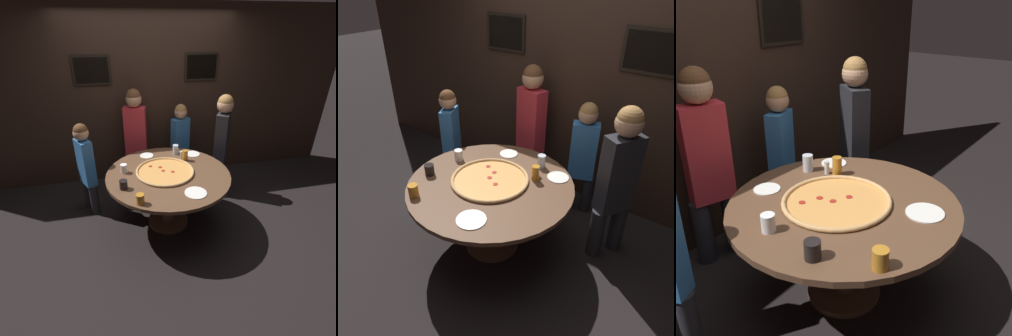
% 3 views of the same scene
% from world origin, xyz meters
% --- Properties ---
extents(ground_plane, '(24.00, 24.00, 0.00)m').
position_xyz_m(ground_plane, '(0.00, 0.00, 0.00)').
color(ground_plane, black).
extents(back_wall, '(6.40, 0.08, 2.60)m').
position_xyz_m(back_wall, '(0.00, 1.34, 1.30)').
color(back_wall, black).
rests_on(back_wall, ground_plane).
extents(dining_table, '(1.49, 1.49, 0.74)m').
position_xyz_m(dining_table, '(0.00, 0.00, 0.60)').
color(dining_table, brown).
rests_on(dining_table, ground_plane).
extents(giant_pizza, '(0.71, 0.71, 0.03)m').
position_xyz_m(giant_pizza, '(-0.03, 0.03, 0.75)').
color(giant_pizza, '#E0994C').
rests_on(giant_pizza, dining_table).
extents(drink_cup_front_edge, '(0.08, 0.08, 0.11)m').
position_xyz_m(drink_cup_front_edge, '(-0.40, -0.53, 0.79)').
color(drink_cup_front_edge, '#BC7A23').
rests_on(drink_cup_front_edge, dining_table).
extents(drink_cup_by_shaker, '(0.08, 0.08, 0.13)m').
position_xyz_m(drink_cup_by_shaker, '(0.22, 0.51, 0.80)').
color(drink_cup_by_shaker, silver).
rests_on(drink_cup_by_shaker, dining_table).
extents(drink_cup_near_left, '(0.08, 0.08, 0.11)m').
position_xyz_m(drink_cup_near_left, '(-0.52, 0.13, 0.79)').
color(drink_cup_near_left, white).
rests_on(drink_cup_near_left, dining_table).
extents(drink_cup_centre_back, '(0.07, 0.07, 0.14)m').
position_xyz_m(drink_cup_centre_back, '(0.29, 0.29, 0.81)').
color(drink_cup_centre_back, '#BC7A23').
rests_on(drink_cup_centre_back, dining_table).
extents(drink_cup_beside_pizza, '(0.09, 0.09, 0.10)m').
position_xyz_m(drink_cup_beside_pizza, '(-0.54, -0.22, 0.79)').
color(drink_cup_beside_pizza, black).
rests_on(drink_cup_beside_pizza, dining_table).
extents(white_plate_right_side, '(0.24, 0.24, 0.01)m').
position_xyz_m(white_plate_right_side, '(0.19, -0.47, 0.74)').
color(white_plate_right_side, white).
rests_on(white_plate_right_side, dining_table).
extents(white_plate_near_front, '(0.18, 0.18, 0.01)m').
position_xyz_m(white_plate_near_front, '(-0.18, 0.52, 0.74)').
color(white_plate_near_front, white).
rests_on(white_plate_near_front, dining_table).
extents(white_plate_far_back, '(0.20, 0.20, 0.01)m').
position_xyz_m(white_plate_far_back, '(0.44, 0.44, 0.74)').
color(white_plate_far_back, white).
rests_on(white_plate_far_back, dining_table).
extents(condiment_shaker, '(0.04, 0.04, 0.10)m').
position_xyz_m(condiment_shaker, '(0.26, 0.36, 0.79)').
color(condiment_shaker, silver).
rests_on(condiment_shaker, dining_table).
extents(diner_centre_back, '(0.32, 0.39, 1.50)m').
position_xyz_m(diner_centre_back, '(0.92, 0.59, 0.85)').
color(diner_centre_back, '#232328').
rests_on(diner_centre_back, ground_plane).
extents(diner_side_right, '(0.25, 0.33, 1.27)m').
position_xyz_m(diner_side_right, '(-0.98, 0.49, 0.72)').
color(diner_side_right, '#232328').
rests_on(diner_side_right, ground_plane).
extents(diner_far_right, '(0.40, 0.24, 1.53)m').
position_xyz_m(diner_far_right, '(-0.27, 1.07, 0.87)').
color(diner_far_right, '#232328').
rests_on(diner_far_right, ground_plane).
extents(diner_side_left, '(0.34, 0.23, 1.28)m').
position_xyz_m(diner_side_left, '(0.42, 1.02, 0.73)').
color(diner_side_left, '#232328').
rests_on(diner_side_left, ground_plane).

